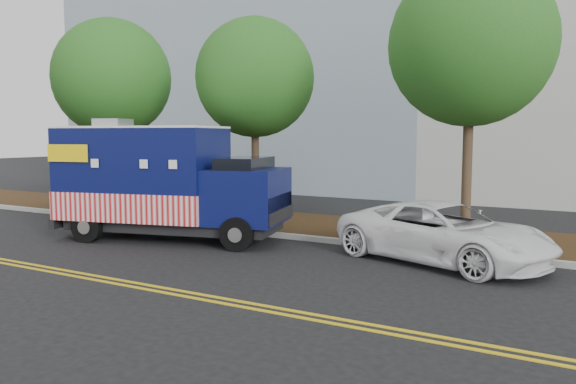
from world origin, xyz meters
The scene contains 11 objects.
ground centered at (0.00, 0.00, 0.00)m, with size 120.00×120.00×0.00m, color black.
curb centered at (0.00, 1.40, 0.07)m, with size 120.00×0.18×0.15m, color #9E9E99.
mulch_strip centered at (0.00, 3.50, 0.07)m, with size 120.00×4.00×0.15m, color black.
centerline_near centered at (0.00, -4.45, 0.01)m, with size 120.00×0.10×0.01m, color gold.
centerline_far centered at (0.00, -4.70, 0.01)m, with size 120.00×0.10×0.01m, color gold.
tree_a centered at (-7.32, 3.05, 5.20)m, with size 4.50×4.50×7.46m.
tree_b centered at (-1.09, 3.56, 4.94)m, with size 4.03×4.03×6.97m.
tree_c centered at (6.20, 2.70, 5.37)m, with size 4.29×4.29×7.53m.
sign_post centered at (-4.59, 1.57, 1.20)m, with size 0.06×0.06×2.40m, color #473828.
food_truck centered at (-1.75, -0.40, 1.58)m, with size 6.99×3.93×3.49m.
white_car centered at (6.17, 0.56, 0.72)m, with size 2.38×5.16×1.43m, color white.
Camera 1 is at (9.47, -12.63, 3.01)m, focal length 35.00 mm.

